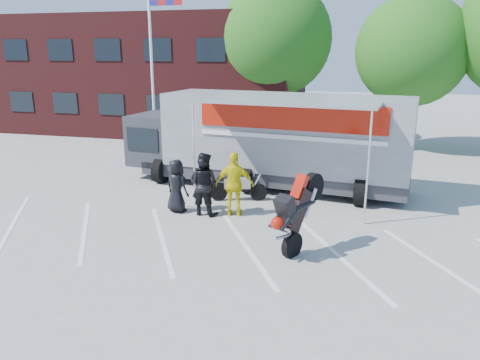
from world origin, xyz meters
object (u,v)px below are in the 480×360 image
at_px(tree_mid, 412,51).
at_px(spectator_leather_c, 204,184).
at_px(spectator_hivis, 235,184).
at_px(parked_motorcycle, 239,200).
at_px(stunt_bike_rider, 308,248).
at_px(flagpole, 156,48).
at_px(spectator_leather_b, 202,186).
at_px(spectator_leather_a, 177,186).
at_px(tree_left, 275,39).
at_px(transporter_truck, 271,186).

distance_m(tree_mid, spectator_leather_c, 14.19).
bearing_deg(spectator_hivis, tree_mid, -124.28).
distance_m(parked_motorcycle, stunt_bike_rider, 4.39).
relative_size(flagpole, spectator_leather_b, 4.33).
height_order(flagpole, tree_mid, flagpole).
bearing_deg(parked_motorcycle, spectator_leather_a, 119.18).
height_order(parked_motorcycle, stunt_bike_rider, stunt_bike_rider).
xyz_separation_m(tree_left, spectator_leather_c, (0.29, -12.87, -4.58)).
relative_size(tree_left, parked_motorcycle, 4.37).
distance_m(transporter_truck, stunt_bike_rider, 5.73).
xyz_separation_m(spectator_leather_a, spectator_leather_c, (0.92, -0.02, 0.14)).
xyz_separation_m(flagpole, spectator_hivis, (5.49, -6.72, -4.05)).
bearing_deg(tree_left, transporter_truck, -79.55).
height_order(stunt_bike_rider, spectator_leather_b, spectator_leather_b).
xyz_separation_m(tree_mid, spectator_hivis, (-5.75, -11.72, -3.94)).
height_order(flagpole, spectator_leather_b, flagpole).
relative_size(tree_left, transporter_truck, 0.80).
relative_size(tree_mid, stunt_bike_rider, 3.43).
xyz_separation_m(flagpole, spectator_leather_c, (4.54, -6.87, -4.07)).
bearing_deg(spectator_leather_c, tree_mid, -110.13).
bearing_deg(spectator_leather_c, spectator_hivis, -162.19).
bearing_deg(spectator_leather_c, spectator_leather_a, 7.96).
distance_m(flagpole, spectator_hivis, 9.58).
height_order(flagpole, transporter_truck, flagpole).
bearing_deg(spectator_leather_a, parked_motorcycle, -113.42).
bearing_deg(spectator_leather_c, tree_left, -79.35).
bearing_deg(tree_mid, spectator_hivis, -116.14).
relative_size(parked_motorcycle, spectator_leather_b, 1.07).
distance_m(transporter_truck, spectator_hivis, 3.60).
relative_size(spectator_leather_c, spectator_hivis, 0.98).
distance_m(flagpole, spectator_leather_a, 8.81).
relative_size(spectator_leather_a, spectator_hivis, 0.85).
bearing_deg(tree_left, spectator_leather_a, -92.78).
xyz_separation_m(spectator_leather_c, spectator_hivis, (0.95, 0.14, 0.02)).
xyz_separation_m(parked_motorcycle, spectator_leather_c, (-0.69, -1.61, 0.99)).
xyz_separation_m(transporter_truck, spectator_leather_c, (-1.42, -3.57, 0.99)).
relative_size(spectator_leather_a, spectator_leather_b, 0.92).
height_order(tree_mid, spectator_leather_c, tree_mid).
bearing_deg(transporter_truck, flagpole, 157.95).
relative_size(transporter_truck, spectator_hivis, 5.40).
bearing_deg(stunt_bike_rider, parked_motorcycle, 157.21).
relative_size(tree_left, spectator_hivis, 4.31).
relative_size(tree_mid, parked_motorcycle, 3.88).
bearing_deg(flagpole, spectator_leather_a, -62.11).
bearing_deg(parked_motorcycle, transporter_truck, -36.02).
bearing_deg(spectator_leather_c, spectator_leather_b, 81.48).
relative_size(transporter_truck, parked_motorcycle, 5.48).
distance_m(transporter_truck, spectator_leather_a, 4.33).
relative_size(tree_mid, spectator_leather_a, 4.52).
relative_size(stunt_bike_rider, spectator_leather_c, 1.13).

